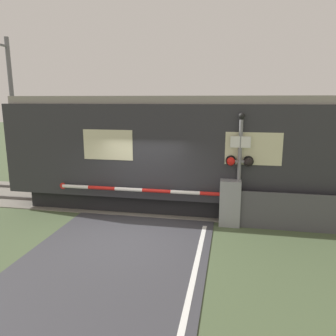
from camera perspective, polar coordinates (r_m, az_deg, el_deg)
ground_plane at (r=9.27m, az=-6.30°, el=-11.54°), size 80.00×80.00×0.00m
track_bed at (r=11.98m, az=-2.05°, el=-5.87°), size 36.00×3.20×0.13m
train at (r=11.26m, az=14.09°, el=2.63°), size 15.97×3.13×3.78m
crossing_barrier at (r=9.84m, az=8.38°, el=-5.67°), size 5.72×0.44×1.38m
signal_post at (r=9.60m, az=12.34°, el=0.87°), size 0.79×0.26×3.31m
catenary_pole at (r=16.88m, az=-25.50°, el=9.60°), size 0.20×1.90×6.38m
roadside_fence at (r=10.01m, az=22.46°, el=-7.24°), size 3.53×0.06×1.10m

